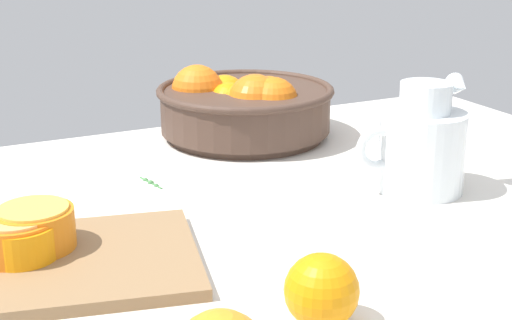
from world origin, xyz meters
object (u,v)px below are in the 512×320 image
juice_pitcher (423,152)px  orange_half_0 (35,228)px  orange_half_1 (22,240)px  loose_orange_0 (425,113)px  loose_orange_4 (322,291)px  fruit_bowl (244,106)px  cutting_board (32,266)px  orange_half_2 (16,236)px

juice_pitcher → orange_half_0: juice_pitcher is taller
orange_half_1 → loose_orange_0: bearing=17.8°
juice_pitcher → orange_half_1: size_ratio=2.10×
loose_orange_4 → fruit_bowl: bearing=71.5°
cutting_board → orange_half_1: size_ratio=4.61×
loose_orange_0 → orange_half_2: bearing=-163.0°
cutting_board → orange_half_1: orange_half_1 is taller
fruit_bowl → orange_half_1: fruit_bowl is taller
juice_pitcher → fruit_bowl: bearing=107.2°
orange_half_0 → loose_orange_0: size_ratio=1.20×
orange_half_0 → loose_orange_4: size_ratio=1.24×
cutting_board → loose_orange_0: 70.29cm
loose_orange_0 → fruit_bowl: bearing=157.1°
orange_half_2 → fruit_bowl: bearing=38.4°
cutting_board → orange_half_0: 4.23cm
orange_half_0 → cutting_board: bearing=-109.3°
fruit_bowl → orange_half_2: fruit_bowl is taller
fruit_bowl → orange_half_2: (-40.36, -32.03, -1.70)cm
juice_pitcher → loose_orange_4: (-28.58, -22.94, -1.90)cm
cutting_board → loose_orange_4: 29.88cm
cutting_board → loose_orange_0: loose_orange_0 is taller
juice_pitcher → loose_orange_4: 36.70cm
cutting_board → loose_orange_0: size_ratio=4.84×
orange_half_0 → juice_pitcher: bearing=-1.4°
loose_orange_0 → orange_half_1: bearing=-162.2°
fruit_bowl → juice_pitcher: size_ratio=1.87×
juice_pitcher → loose_orange_0: bearing=51.2°
orange_half_0 → loose_orange_0: (65.40, 19.86, -0.09)cm
juice_pitcher → orange_half_1: 50.12cm
orange_half_1 → orange_half_2: orange_half_2 is taller
loose_orange_4 → cutting_board: bearing=134.6°
cutting_board → loose_orange_4: size_ratio=5.01×
fruit_bowl → loose_orange_4: 58.42cm
juice_pitcher → loose_orange_4: juice_pitcher is taller
orange_half_2 → loose_orange_4: loose_orange_4 is taller
fruit_bowl → cutting_board: 52.36cm
fruit_bowl → loose_orange_4: fruit_bowl is taller
cutting_board → orange_half_1: (-0.59, 1.23, 2.50)cm
fruit_bowl → cutting_board: size_ratio=0.85×
orange_half_1 → cutting_board: bearing=-64.5°
orange_half_0 → orange_half_1: orange_half_0 is taller
juice_pitcher → cutting_board: size_ratio=0.46×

